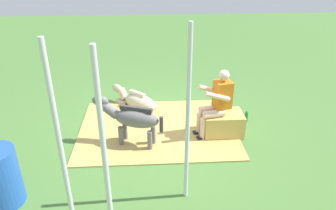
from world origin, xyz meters
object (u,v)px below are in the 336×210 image
soda_bottle (246,116)px  tent_pole_right (61,150)px  tent_pole_left (188,120)px  pony_lying (137,101)px  hay_bale (223,123)px  tent_pole_mid (105,163)px  pony_standing (132,118)px  person_seated (217,101)px

soda_bottle → tent_pole_right: bearing=42.3°
tent_pole_left → tent_pole_right: same height
pony_lying → tent_pole_left: tent_pole_left is taller
hay_bale → pony_lying: size_ratio=0.65×
pony_lying → soda_bottle: (-2.31, 0.72, -0.07)m
soda_bottle → tent_pole_mid: size_ratio=0.10×
pony_standing → tent_pole_right: size_ratio=0.51×
person_seated → pony_standing: (1.58, 0.24, -0.18)m
person_seated → tent_pole_left: (0.75, 1.67, 0.55)m
pony_lying → tent_pole_mid: tent_pole_mid is taller
soda_bottle → tent_pole_mid: tent_pole_mid is taller
hay_bale → tent_pole_mid: bearing=53.6°
person_seated → pony_lying: size_ratio=1.14×
person_seated → tent_pole_right: size_ratio=0.52×
person_seated → tent_pole_mid: (1.73, 2.54, 0.55)m
hay_bale → tent_pole_right: size_ratio=0.29×
soda_bottle → tent_pole_left: (1.53, 2.16, 1.16)m
hay_bale → tent_pole_right: (2.41, 2.29, 1.06)m
hay_bale → tent_pole_left: size_ratio=0.29×
hay_bale → soda_bottle: (-0.61, -0.46, -0.11)m
hay_bale → pony_standing: pony_standing is taller
hay_bale → person_seated: size_ratio=0.57×
person_seated → pony_lying: person_seated is taller
hay_bale → tent_pole_left: tent_pole_left is taller
pony_lying → tent_pole_right: (0.72, 3.47, 1.09)m
soda_bottle → tent_pole_left: size_ratio=0.10×
pony_standing → tent_pole_mid: (0.15, 2.30, 0.73)m
hay_bale → tent_pole_left: 2.20m
soda_bottle → tent_pole_left: bearing=54.7°
person_seated → tent_pole_left: size_ratio=0.52×
person_seated → tent_pole_mid: 3.12m
pony_standing → tent_pole_right: tent_pole_right is taller
tent_pole_right → person_seated: bearing=-134.8°
hay_bale → person_seated: 0.53m
hay_bale → tent_pole_mid: size_ratio=0.29×
tent_pole_right → tent_pole_mid: bearing=152.3°
hay_bale → person_seated: (0.16, 0.02, 0.51)m
hay_bale → tent_pole_right: bearing=43.5°
tent_pole_left → person_seated: bearing=-114.3°
person_seated → pony_lying: bearing=-38.2°
hay_bale → pony_standing: size_ratio=0.58×
pony_lying → tent_pole_mid: (0.20, 3.75, 1.09)m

